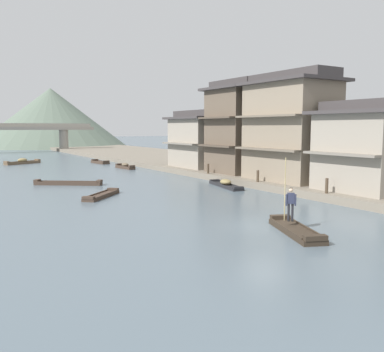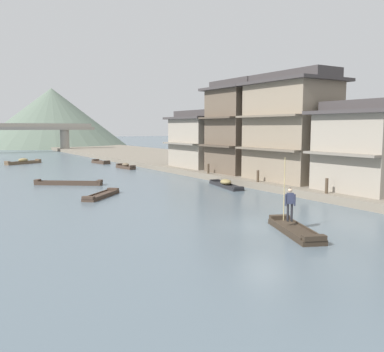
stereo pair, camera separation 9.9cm
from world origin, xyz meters
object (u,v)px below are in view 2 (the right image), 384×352
(mooring_post_dock_far, at_px, (208,169))
(boat_midriver_upstream, at_px, (101,162))
(house_waterfront_tall, at_px, (237,127))
(house_waterfront_narrow, at_px, (201,139))
(mooring_post_dock_near, at_px, (327,186))
(stone_bridge, at_px, (18,133))
(boat_moored_nearest, at_px, (23,162))
(boat_midriver_drifting, at_px, (226,184))
(boat_foreground_poled, at_px, (295,230))
(boatman_person, at_px, (290,200))
(house_waterfront_nearest, at_px, (371,147))
(house_waterfront_second, at_px, (291,128))
(boat_moored_third, at_px, (102,195))
(boat_moored_far, at_px, (126,166))
(mooring_post_dock_mid, at_px, (258,176))
(boat_moored_second, at_px, (68,183))

(mooring_post_dock_far, bearing_deg, boat_midriver_upstream, 96.89)
(house_waterfront_tall, xyz_separation_m, house_waterfront_narrow, (0.32, 6.81, -1.31))
(mooring_post_dock_near, relative_size, stone_bridge, 0.03)
(boat_moored_nearest, distance_m, mooring_post_dock_near, 42.72)
(boat_midriver_drifting, height_order, house_waterfront_tall, house_waterfront_tall)
(boat_foreground_poled, xyz_separation_m, boatman_person, (0.25, 0.64, 1.30))
(house_waterfront_nearest, distance_m, house_waterfront_tall, 14.03)
(house_waterfront_tall, relative_size, house_waterfront_narrow, 1.20)
(boat_foreground_poled, distance_m, boat_midriver_upstream, 41.67)
(house_waterfront_second, bearing_deg, house_waterfront_nearest, -85.01)
(boat_moored_third, distance_m, boat_moored_far, 20.57)
(boat_midriver_drifting, relative_size, mooring_post_dock_mid, 5.63)
(boat_moored_nearest, xyz_separation_m, house_waterfront_narrow, (15.01, -20.86, 3.29))
(boat_moored_third, xyz_separation_m, house_waterfront_nearest, (15.66, -10.13, 3.44))
(boat_moored_nearest, relative_size, boat_midriver_drifting, 0.94)
(boatman_person, distance_m, boat_moored_nearest, 45.58)
(mooring_post_dock_near, bearing_deg, mooring_post_dock_far, 90.00)
(boat_moored_second, relative_size, house_waterfront_tall, 0.59)
(house_waterfront_tall, height_order, mooring_post_dock_mid, house_waterfront_tall)
(house_waterfront_second, xyz_separation_m, house_waterfront_narrow, (0.11, 13.66, -1.30))
(boat_foreground_poled, distance_m, boat_midriver_drifting, 15.36)
(mooring_post_dock_far, bearing_deg, house_waterfront_narrow, 62.85)
(mooring_post_dock_near, bearing_deg, boat_moored_far, 95.36)
(boat_midriver_upstream, height_order, house_waterfront_tall, house_waterfront_tall)
(boatman_person, xyz_separation_m, boat_moored_third, (-4.43, 13.88, -1.32))
(boatman_person, relative_size, boat_midriver_upstream, 0.81)
(boat_foreground_poled, distance_m, stone_bridge, 73.36)
(boat_foreground_poled, xyz_separation_m, mooring_post_dock_mid, (7.82, 11.87, 0.88))
(boat_moored_third, bearing_deg, mooring_post_dock_far, 20.44)
(mooring_post_dock_near, bearing_deg, boat_moored_second, 125.69)
(boat_foreground_poled, distance_m, boatman_person, 1.47)
(mooring_post_dock_near, distance_m, mooring_post_dock_mid, 6.90)
(boatman_person, distance_m, stone_bridge, 72.67)
(boatman_person, bearing_deg, boat_midriver_upstream, 83.18)
(boat_moored_third, height_order, house_waterfront_second, house_waterfront_second)
(boat_foreground_poled, xyz_separation_m, boat_midriver_upstream, (5.12, 41.36, 0.02))
(boat_moored_third, height_order, boat_midriver_drifting, boat_midriver_drifting)
(boat_midriver_upstream, height_order, mooring_post_dock_mid, mooring_post_dock_mid)
(boat_moored_second, distance_m, boat_midriver_upstream, 21.54)
(boat_moored_far, height_order, mooring_post_dock_near, mooring_post_dock_near)
(mooring_post_dock_near, relative_size, mooring_post_dock_far, 1.09)
(boat_moored_third, distance_m, mooring_post_dock_far, 12.84)
(boat_moored_third, distance_m, house_waterfront_second, 16.06)
(mooring_post_dock_near, bearing_deg, boat_midriver_upstream, 94.24)
(boat_moored_nearest, relative_size, mooring_post_dock_mid, 5.31)
(boat_moored_third, bearing_deg, boat_moored_second, 92.14)
(boat_midriver_upstream, bearing_deg, boat_midriver_drifting, -87.62)
(boat_midriver_drifting, distance_m, house_waterfront_tall, 7.72)
(mooring_post_dock_far, bearing_deg, boatman_person, -112.42)
(boat_midriver_drifting, xyz_separation_m, house_waterfront_tall, (4.40, 4.30, 4.67))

